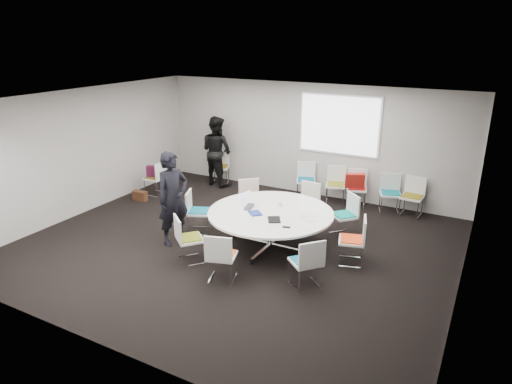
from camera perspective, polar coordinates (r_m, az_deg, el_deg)
The scene contains 31 objects.
room_shell at distance 8.47m, azimuth -1.91°, elevation 1.88°, with size 8.08×7.08×2.88m.
conference_table at distance 8.71m, azimuth 1.83°, elevation -3.52°, with size 2.39×2.39×0.73m.
projection_screen at distance 11.17m, azimuth 10.32°, elevation 8.23°, with size 1.90×0.03×1.35m, color white.
chair_ring_a at distance 8.40m, azimuth 11.86°, elevation -6.97°, with size 0.56×0.57×0.88m.
chair_ring_b at distance 9.44m, azimuth 10.89°, elevation -3.87°, with size 0.64×0.64×0.88m.
chair_ring_c at distance 9.98m, azimuth 6.29°, elevation -2.34°, with size 0.49×0.48×0.88m.
chair_ring_d at distance 10.12m, azimuth -0.65°, elevation -1.91°, with size 0.64×0.64×0.88m.
chair_ring_e at distance 9.55m, azimuth -7.17°, elevation -3.40°, with size 0.59×0.60×0.88m.
chair_ring_f at distance 8.36m, azimuth -8.30°, elevation -6.86°, with size 0.64×0.64×0.88m.
chair_ring_g at distance 7.70m, azimuth -4.30°, elevation -9.12°, with size 0.57×0.57×0.88m.
chair_ring_h at distance 7.55m, azimuth 6.25°, elevation -9.83°, with size 0.64×0.64×0.88m.
chair_back_a at distance 11.52m, azimuth 6.23°, elevation 0.65°, with size 0.59×0.59×0.88m.
chair_back_b at distance 11.27m, azimuth 9.88°, elevation 0.05°, with size 0.57×0.56×0.88m.
chair_back_c at distance 11.13m, azimuth 12.41°, elevation -0.37°, with size 0.57×0.56×0.88m.
chair_back_d at distance 10.96m, azimuth 16.37°, elevation -1.03°, with size 0.58×0.57×0.88m.
chair_back_e at distance 10.88m, azimuth 18.85°, elevation -1.43°, with size 0.49×0.48×0.88m.
chair_spare_left at distance 11.92m, azimuth -12.37°, elevation 0.95°, with size 0.46×0.47×0.88m.
chair_person_back at distance 12.63m, azimuth -4.47°, elevation 2.40°, with size 0.59×0.59×0.88m.
person_main at distance 8.89m, azimuth -10.33°, elevation -0.81°, with size 0.67×0.44×1.85m, color black.
person_back at distance 12.32m, azimuth -4.94°, elevation 5.14°, with size 0.91×0.71×1.87m, color black.
laptop at distance 8.83m, azimuth -0.56°, elevation -1.90°, with size 0.35×0.23×0.03m, color #333338.
laptop_lid at distance 9.00m, azimuth -1.37°, elevation -0.69°, with size 0.30×0.02×0.22m, color silver.
notebook_black at distance 8.26m, azimuth 2.28°, elevation -3.47°, with size 0.22×0.30×0.02m, color black.
tablet_folio at distance 8.54m, azimuth -0.10°, elevation -2.65°, with size 0.26×0.20×0.03m, color navy.
papers_right at distance 8.56m, azimuth 6.23°, elevation -2.79°, with size 0.30×0.21×0.00m, color silver.
papers_front at distance 8.33m, azimuth 6.33°, elevation -3.42°, with size 0.30×0.21×0.00m, color silver.
cup at distance 8.93m, azimuth 3.04°, elevation -1.46°, with size 0.08×0.08×0.09m, color white.
phone at distance 7.98m, azimuth 3.80°, elevation -4.40°, with size 0.14×0.07×0.01m, color black.
maroon_bag at distance 11.82m, azimuth -12.55°, elevation 2.54°, with size 0.40×0.14×0.28m, color #46122C.
brown_bag at distance 11.63m, azimuth -14.29°, elevation -0.47°, with size 0.36×0.16×0.24m, color #3E2214.
red_jacket at distance 10.79m, azimuth 12.25°, elevation 1.39°, with size 0.44×0.10×0.35m, color #A01A13.
Camera 1 is at (4.18, -6.98, 3.93)m, focal length 32.00 mm.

